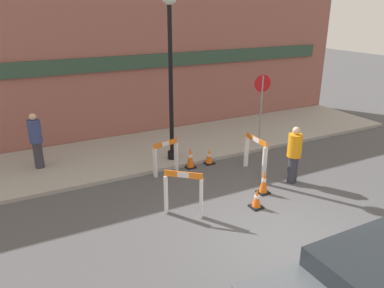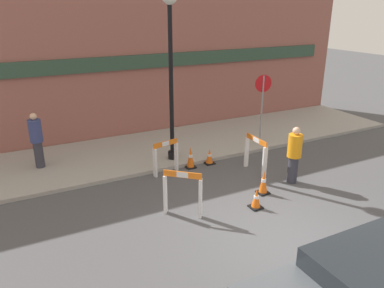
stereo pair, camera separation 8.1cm
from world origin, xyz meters
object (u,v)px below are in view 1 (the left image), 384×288
at_px(streetlamp_post, 170,55).
at_px(stop_sign, 262,98).
at_px(person_pedestrian, 36,139).
at_px(person_worker, 294,153).

bearing_deg(streetlamp_post, stop_sign, 0.38).
relative_size(streetlamp_post, stop_sign, 2.10).
distance_m(streetlamp_post, person_pedestrian, 4.67).
bearing_deg(streetlamp_post, person_pedestrian, 162.72).
height_order(person_worker, person_pedestrian, person_pedestrian).
distance_m(stop_sign, person_pedestrian, 7.42).
xyz_separation_m(streetlamp_post, person_worker, (2.41, -2.89, -2.50)).
distance_m(stop_sign, person_worker, 3.21).
distance_m(person_worker, person_pedestrian, 7.48).
relative_size(stop_sign, person_pedestrian, 1.42).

